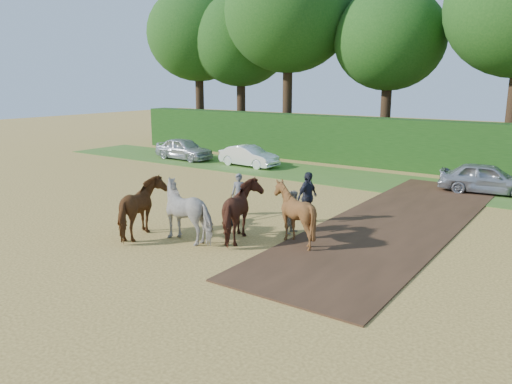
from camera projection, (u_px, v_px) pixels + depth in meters
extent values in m
plane|color=gold|center=(261.00, 270.00, 14.18)|extent=(120.00, 120.00, 0.00)
cube|color=#472D1C|center=(397.00, 222.00, 18.94)|extent=(4.50, 17.00, 0.05)
cube|color=#38601E|center=(416.00, 186.00, 25.38)|extent=(50.00, 5.00, 0.03)
cube|color=#14380F|center=(442.00, 147.00, 28.65)|extent=(46.00, 1.60, 3.00)
imported|color=beige|center=(294.00, 212.00, 17.49)|extent=(0.62, 0.78, 1.53)
imported|color=#23252F|center=(307.00, 197.00, 18.79)|extent=(0.60, 1.18, 1.94)
imported|color=brown|center=(142.00, 208.00, 17.00)|extent=(1.93, 2.61, 2.01)
imported|color=beige|center=(191.00, 210.00, 16.80)|extent=(2.51, 2.35, 2.01)
imported|color=#512A19|center=(242.00, 212.00, 16.59)|extent=(1.93, 2.61, 2.01)
imported|color=brown|center=(294.00, 213.00, 16.39)|extent=(2.21, 2.32, 2.01)
cube|color=black|center=(232.00, 218.00, 18.87)|extent=(0.65, 0.92, 0.33)
cube|color=brown|center=(228.00, 218.00, 18.28)|extent=(0.61, 1.27, 0.10)
cylinder|color=brown|center=(230.00, 206.00, 19.33)|extent=(0.55, 0.86, 0.71)
cylinder|color=brown|center=(241.00, 206.00, 19.25)|extent=(0.31, 0.95, 0.71)
imported|color=gray|center=(239.00, 194.00, 19.81)|extent=(0.72, 0.61, 1.68)
imported|color=#B9BDC1|center=(184.00, 149.00, 33.63)|extent=(4.36, 1.92, 1.46)
imported|color=white|center=(249.00, 156.00, 30.98)|extent=(4.04, 1.66, 1.30)
imported|color=#9B9EA3|center=(487.00, 178.00, 23.61)|extent=(4.47, 2.28, 1.46)
cylinder|color=#382616|center=(200.00, 108.00, 42.46)|extent=(0.70, 0.70, 5.85)
ellipsoid|color=#163F11|center=(198.00, 34.00, 41.12)|extent=(8.40, 8.40, 7.73)
cylinder|color=#382616|center=(241.00, 112.00, 40.68)|extent=(0.70, 0.70, 5.40)
ellipsoid|color=#163F11|center=(241.00, 40.00, 39.44)|extent=(7.80, 7.80, 7.18)
cylinder|color=#382616|center=(287.00, 108.00, 36.96)|extent=(0.70, 0.70, 6.53)
ellipsoid|color=#163F11|center=(289.00, 12.00, 35.48)|extent=(9.20, 9.20, 8.46)
cylinder|color=#382616|center=(385.00, 120.00, 34.40)|extent=(0.70, 0.70, 5.17)
ellipsoid|color=#163F11|center=(390.00, 39.00, 33.22)|extent=(7.40, 7.40, 6.81)
cylinder|color=#382616|center=(511.00, 119.00, 29.03)|extent=(0.70, 0.70, 6.08)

